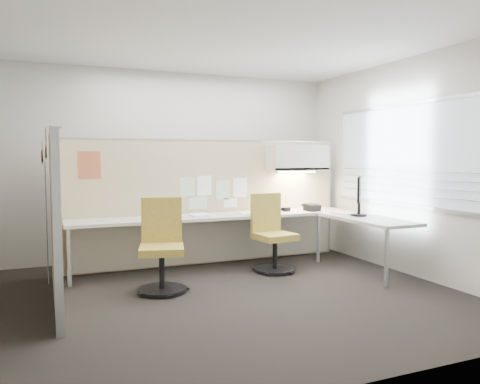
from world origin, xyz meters
name	(u,v)px	position (x,y,z in m)	size (l,w,h in m)	color
floor	(207,298)	(0.00, 0.00, -0.01)	(5.50, 4.50, 0.01)	black
ceiling	(205,34)	(0.00, 0.00, 2.80)	(5.50, 4.50, 0.01)	white
wall_back	(158,165)	(0.00, 2.25, 1.40)	(5.50, 0.02, 2.80)	beige
wall_front	(321,176)	(0.00, -2.25, 1.40)	(5.50, 0.02, 2.80)	beige
wall_right	(408,167)	(2.75, 0.00, 1.40)	(0.02, 4.50, 2.80)	beige
window_pane	(407,155)	(2.73, 0.00, 1.55)	(0.01, 2.80, 1.30)	#A8B7C3
partition_back	(207,202)	(0.55, 1.60, 0.88)	(4.10, 0.06, 1.75)	tan
partition_left	(55,219)	(-1.50, 0.50, 0.88)	(0.06, 2.20, 1.75)	tan
desk	(244,224)	(0.93, 1.13, 0.60)	(4.00, 2.07, 0.73)	beige
overhead_bin	(297,158)	(1.90, 1.39, 1.51)	(0.90, 0.36, 0.38)	beige
task_light_strip	(297,172)	(1.90, 1.39, 1.30)	(0.60, 0.06, 0.02)	#FFEABF
pinned_papers	(213,191)	(0.63, 1.57, 1.03)	(1.01, 0.00, 0.47)	#8CBF8C
poster	(89,165)	(-1.05, 1.57, 1.42)	(0.28, 0.00, 0.35)	orange
chair_left	(162,248)	(-0.38, 0.46, 0.49)	(0.59, 0.61, 1.04)	black
chair_right	(272,236)	(1.20, 0.82, 0.48)	(0.54, 0.55, 1.02)	black
monitor	(359,194)	(2.30, 0.41, 1.04)	(0.34, 0.41, 0.53)	black
phone	(312,207)	(2.03, 1.18, 0.78)	(0.25, 0.24, 0.12)	black
stapler	(279,210)	(1.58, 1.34, 0.76)	(0.14, 0.04, 0.05)	black
tape_dispenser	(287,209)	(1.66, 1.27, 0.76)	(0.10, 0.06, 0.06)	black
coat_hook	(45,169)	(-1.58, -0.41, 1.42)	(0.18, 0.45, 1.34)	silver
paper_stack_0	(163,217)	(-0.17, 1.26, 0.74)	(0.23, 0.30, 0.02)	white
paper_stack_1	(200,215)	(0.30, 1.18, 0.75)	(0.23, 0.30, 0.03)	white
paper_stack_2	(248,213)	(1.03, 1.25, 0.74)	(0.23, 0.30, 0.02)	white
paper_stack_3	(269,211)	(1.38, 1.27, 0.75)	(0.23, 0.30, 0.03)	white
paper_stack_4	(344,213)	(2.26, 0.68, 0.74)	(0.23, 0.30, 0.02)	white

